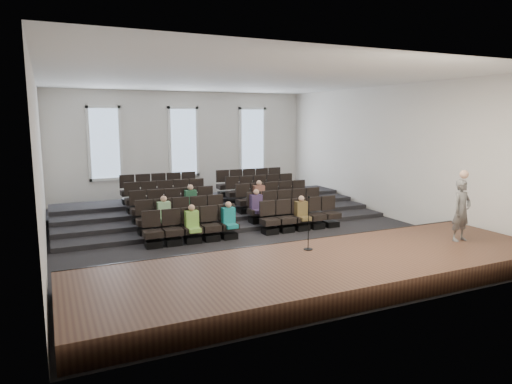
# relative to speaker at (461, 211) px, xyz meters

# --- Properties ---
(ground) EXTENTS (14.00, 14.00, 0.00)m
(ground) POSITION_rel_speaker_xyz_m (-4.18, 5.16, -1.33)
(ground) COLOR black
(ground) RESTS_ON ground
(ceiling) EXTENTS (12.00, 14.00, 0.02)m
(ceiling) POSITION_rel_speaker_xyz_m (-4.18, 5.16, 3.68)
(ceiling) COLOR white
(ceiling) RESTS_ON ground
(wall_back) EXTENTS (12.00, 0.04, 5.00)m
(wall_back) POSITION_rel_speaker_xyz_m (-4.18, 12.18, 1.17)
(wall_back) COLOR silver
(wall_back) RESTS_ON ground
(wall_front) EXTENTS (12.00, 0.04, 5.00)m
(wall_front) POSITION_rel_speaker_xyz_m (-4.18, -1.86, 1.17)
(wall_front) COLOR silver
(wall_front) RESTS_ON ground
(wall_left) EXTENTS (0.04, 14.00, 5.00)m
(wall_left) POSITION_rel_speaker_xyz_m (-10.20, 5.16, 1.17)
(wall_left) COLOR silver
(wall_left) RESTS_ON ground
(wall_right) EXTENTS (0.04, 14.00, 5.00)m
(wall_right) POSITION_rel_speaker_xyz_m (1.84, 5.16, 1.17)
(wall_right) COLOR silver
(wall_right) RESTS_ON ground
(stage) EXTENTS (11.80, 3.60, 0.50)m
(stage) POSITION_rel_speaker_xyz_m (-4.18, 0.06, -1.08)
(stage) COLOR #4F3221
(stage) RESTS_ON ground
(stage_lip) EXTENTS (11.80, 0.06, 0.52)m
(stage_lip) POSITION_rel_speaker_xyz_m (-4.18, 1.83, -1.08)
(stage_lip) COLOR black
(stage_lip) RESTS_ON ground
(risers) EXTENTS (11.80, 4.80, 0.60)m
(risers) POSITION_rel_speaker_xyz_m (-4.18, 8.33, -1.13)
(risers) COLOR black
(risers) RESTS_ON ground
(seating_rows) EXTENTS (6.80, 4.70, 1.67)m
(seating_rows) POSITION_rel_speaker_xyz_m (-4.18, 6.70, -0.65)
(seating_rows) COLOR black
(seating_rows) RESTS_ON ground
(windows) EXTENTS (8.44, 0.10, 3.24)m
(windows) POSITION_rel_speaker_xyz_m (-4.18, 12.11, 1.37)
(windows) COLOR white
(windows) RESTS_ON wall_back
(audience) EXTENTS (4.85, 2.64, 1.10)m
(audience) POSITION_rel_speaker_xyz_m (-4.55, 5.46, -0.52)
(audience) COLOR #7FB94A
(audience) RESTS_ON seating_rows
(speaker) EXTENTS (0.64, 0.45, 1.66)m
(speaker) POSITION_rel_speaker_xyz_m (0.00, 0.00, 0.00)
(speaker) COLOR #5C5A57
(speaker) RESTS_ON stage
(mic_stand) EXTENTS (0.23, 0.23, 1.38)m
(mic_stand) POSITION_rel_speaker_xyz_m (-4.17, 0.98, -0.42)
(mic_stand) COLOR black
(mic_stand) RESTS_ON stage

